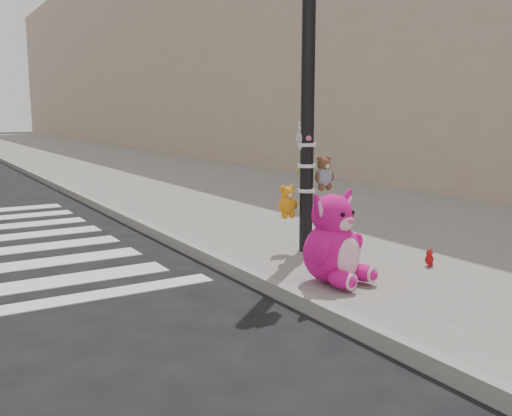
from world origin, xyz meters
TOP-DOWN VIEW (x-y plane):
  - ground at (0.00, 0.00)m, footprint 120.00×120.00m
  - sidewalk_near at (5.00, 10.00)m, footprint 7.00×80.00m
  - curb_edge at (1.55, 10.00)m, footprint 0.12×80.00m
  - bld_near at (10.50, 20.00)m, footprint 5.00×60.00m
  - signal_pole at (2.61, 1.81)m, footprint 0.70×0.49m
  - pink_bunny at (2.04, 0.57)m, footprint 0.71×0.79m
  - red_teddy at (3.33, 0.50)m, footprint 0.15×0.12m

SIDE VIEW (x-z plane):
  - ground at x=0.00m, z-range 0.00..0.00m
  - sidewalk_near at x=5.00m, z-range 0.00..0.14m
  - curb_edge at x=1.55m, z-range -0.01..0.15m
  - red_teddy at x=3.33m, z-range 0.14..0.33m
  - pink_bunny at x=2.04m, z-range 0.05..1.00m
  - signal_pole at x=2.61m, z-range -0.22..3.78m
  - bld_near at x=10.50m, z-range 0.00..10.00m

